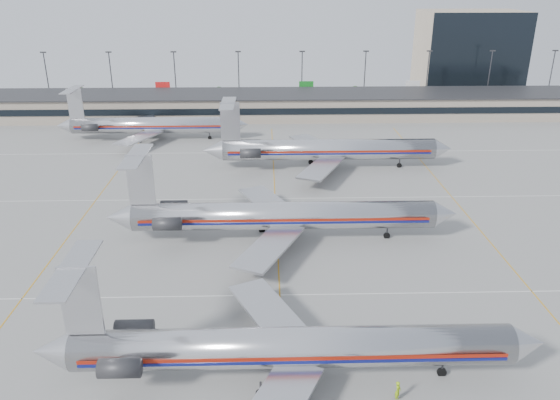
{
  "coord_description": "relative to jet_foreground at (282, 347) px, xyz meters",
  "views": [
    {
      "loc": [
        -1.45,
        -44.96,
        34.74
      ],
      "look_at": [
        0.52,
        28.42,
        4.5
      ],
      "focal_mm": 35.0,
      "sensor_mm": 36.0,
      "label": 1
    }
  ],
  "objects": [
    {
      "name": "terminal",
      "position": [
        0.13,
        102.28,
        -0.39
      ],
      "size": [
        162.0,
        17.0,
        6.25
      ],
      "color": "gray",
      "rests_on": "ground"
    },
    {
      "name": "apron_markings",
      "position": [
        0.13,
        14.31,
        -3.53
      ],
      "size": [
        160.0,
        0.15,
        0.02
      ],
      "primitive_type": "cube",
      "color": "silver",
      "rests_on": "ground"
    },
    {
      "name": "jet_foreground",
      "position": [
        0.0,
        0.0,
        0.0
      ],
      "size": [
        46.67,
        27.48,
        12.22
      ],
      "color": "silver",
      "rests_on": "ground"
    },
    {
      "name": "distant_building",
      "position": [
        62.13,
        132.31,
        8.96
      ],
      "size": [
        30.0,
        20.0,
        25.0
      ],
      "primitive_type": "cube",
      "color": "tan",
      "rests_on": "ground"
    },
    {
      "name": "ground",
      "position": [
        0.13,
        4.31,
        -3.54
      ],
      "size": [
        260.0,
        260.0,
        0.0
      ],
      "primitive_type": "plane",
      "color": "gray",
      "rests_on": "ground"
    },
    {
      "name": "light_mast_row",
      "position": [
        0.13,
        116.31,
        5.04
      ],
      "size": [
        163.6,
        0.4,
        15.28
      ],
      "color": "#38383D",
      "rests_on": "ground"
    },
    {
      "name": "jet_second_row",
      "position": [
        0.08,
        28.95,
        0.19
      ],
      "size": [
        49.16,
        28.95,
        12.87
      ],
      "color": "silver",
      "rests_on": "ground"
    },
    {
      "name": "jet_third_row",
      "position": [
        9.74,
        59.82,
        0.27
      ],
      "size": [
        48.03,
        29.55,
        13.13
      ],
      "color": "silver",
      "rests_on": "ground"
    },
    {
      "name": "ramp_worker_near",
      "position": [
        10.05,
        -3.08,
        -2.56
      ],
      "size": [
        0.76,
        0.85,
        1.96
      ],
      "primitive_type": "imported",
      "rotation": [
        0.0,
        0.0,
        1.07
      ],
      "color": "#99C912",
      "rests_on": "ground"
    },
    {
      "name": "jet_back_row",
      "position": [
        -27.7,
        80.78,
        -0.11
      ],
      "size": [
        43.29,
        26.63,
        11.84
      ],
      "color": "silver",
      "rests_on": "ground"
    }
  ]
}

